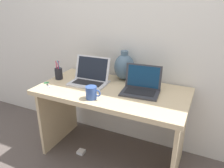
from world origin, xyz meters
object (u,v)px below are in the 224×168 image
(laptop_left, at_px, (90,76))
(green_vase, at_px, (124,67))
(coffee_mug, at_px, (91,93))
(laptop_right, at_px, (142,85))
(pen_cup, at_px, (59,73))
(scissors, at_px, (47,84))
(power_brick, at_px, (81,152))

(laptop_left, height_order, green_vase, green_vase)
(coffee_mug, bearing_deg, laptop_right, 43.52)
(pen_cup, xyz_separation_m, scissors, (-0.02, -0.16, -0.05))
(coffee_mug, height_order, scissors, coffee_mug)
(laptop_left, height_order, scissors, laptop_left)
(pen_cup, distance_m, scissors, 0.17)
(laptop_right, xyz_separation_m, coffee_mug, (-0.31, -0.30, -0.01))
(pen_cup, distance_m, power_brick, 0.82)
(laptop_left, distance_m, green_vase, 0.34)
(pen_cup, height_order, scissors, pen_cup)
(laptop_right, relative_size, scissors, 2.47)
(laptop_left, xyz_separation_m, power_brick, (-0.04, -0.17, -0.76))
(coffee_mug, relative_size, power_brick, 1.85)
(laptop_right, relative_size, green_vase, 1.16)
(laptop_right, xyz_separation_m, green_vase, (-0.25, 0.21, 0.07))
(scissors, bearing_deg, power_brick, 6.41)
(scissors, xyz_separation_m, power_brick, (0.31, 0.03, -0.70))
(green_vase, xyz_separation_m, scissors, (-0.60, -0.42, -0.12))
(laptop_left, height_order, laptop_right, laptop_left)
(coffee_mug, xyz_separation_m, power_brick, (-0.22, 0.12, -0.75))
(laptop_left, bearing_deg, coffee_mug, -58.09)
(coffee_mug, distance_m, pen_cup, 0.56)
(laptop_left, bearing_deg, green_vase, 40.78)
(laptop_right, distance_m, green_vase, 0.33)
(laptop_left, relative_size, green_vase, 1.25)
(scissors, distance_m, power_brick, 0.76)
(green_vase, bearing_deg, laptop_right, -40.67)
(laptop_right, bearing_deg, laptop_left, -179.35)
(laptop_right, xyz_separation_m, power_brick, (-0.54, -0.18, -0.75))
(green_vase, relative_size, pen_cup, 1.48)
(pen_cup, bearing_deg, laptop_right, 3.83)
(laptop_left, relative_size, laptop_right, 1.08)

